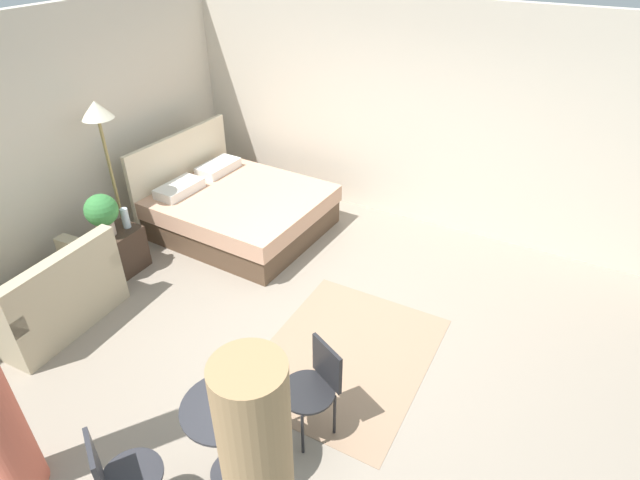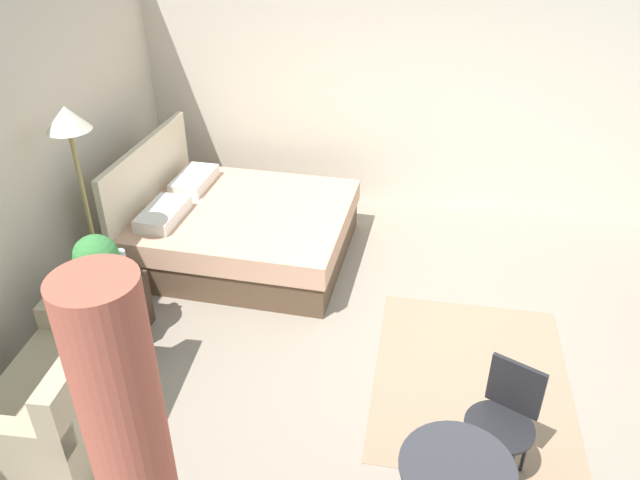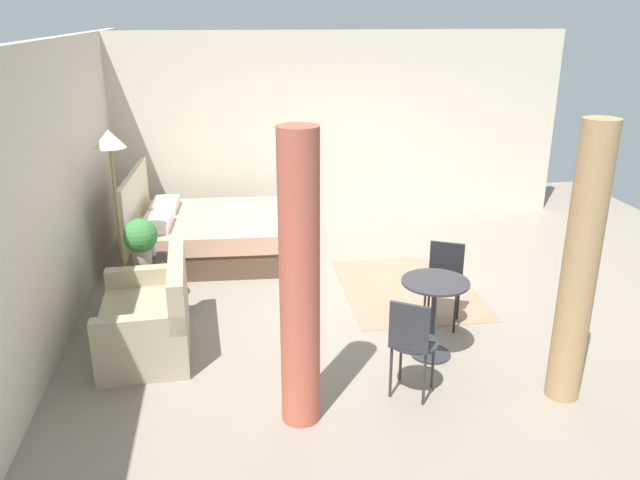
{
  "view_description": "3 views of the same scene",
  "coord_description": "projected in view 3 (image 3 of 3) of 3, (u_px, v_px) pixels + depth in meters",
  "views": [
    {
      "loc": [
        -3.3,
        -1.75,
        3.52
      ],
      "look_at": [
        0.63,
        0.38,
        0.64
      ],
      "focal_mm": 28.64,
      "sensor_mm": 36.0,
      "label": 1
    },
    {
      "loc": [
        -3.83,
        0.21,
        3.39
      ],
      "look_at": [
        0.05,
        0.91,
        1.0
      ],
      "focal_mm": 34.87,
      "sensor_mm": 36.0,
      "label": 2
    },
    {
      "loc": [
        -6.58,
        1.65,
        3.0
      ],
      "look_at": [
        -0.26,
        0.73,
        0.69
      ],
      "focal_mm": 35.58,
      "sensor_mm": 36.0,
      "label": 3
    }
  ],
  "objects": [
    {
      "name": "potted_plant",
      "position": [
        140.0,
        238.0,
        6.53
      ],
      "size": [
        0.35,
        0.35,
        0.49
      ],
      "color": "tan",
      "rests_on": "nightstand"
    },
    {
      "name": "bed",
      "position": [
        211.0,
        234.0,
        8.16
      ],
      "size": [
        1.83,
        2.07,
        1.13
      ],
      "color": "brown",
      "rests_on": "ground"
    },
    {
      "name": "floor_lamp",
      "position": [
        111.0,
        155.0,
        6.64
      ],
      "size": [
        0.34,
        0.34,
        1.85
      ],
      "color": "#99844C",
      "rests_on": "ground"
    },
    {
      "name": "nightstand",
      "position": [
        149.0,
        282.0,
        6.81
      ],
      "size": [
        0.46,
        0.39,
        0.52
      ],
      "color": "#38281E",
      "rests_on": "ground"
    },
    {
      "name": "wall_back",
      "position": [
        63.0,
        181.0,
        6.44
      ],
      "size": [
        8.29,
        0.12,
        2.76
      ],
      "primitive_type": "cube",
      "color": "beige",
      "rests_on": "ground"
    },
    {
      "name": "balcony_table",
      "position": [
        434.0,
        304.0,
        5.7
      ],
      "size": [
        0.61,
        0.61,
        0.75
      ],
      "color": "#2D2D33",
      "rests_on": "ground"
    },
    {
      "name": "cafe_chair_near_window",
      "position": [
        411.0,
        339.0,
        5.05
      ],
      "size": [
        0.55,
        0.55,
        0.88
      ],
      "color": "#2D2D33",
      "rests_on": "ground"
    },
    {
      "name": "wall_right",
      "position": [
        340.0,
        128.0,
        9.36
      ],
      "size": [
        0.12,
        6.67,
        2.76
      ],
      "primitive_type": "cube",
      "color": "beige",
      "rests_on": "ground"
    },
    {
      "name": "curtain_left",
      "position": [
        580.0,
        267.0,
        4.88
      ],
      "size": [
        0.27,
        0.27,
        2.29
      ],
      "color": "tan",
      "rests_on": "ground"
    },
    {
      "name": "couch",
      "position": [
        150.0,
        320.0,
        5.89
      ],
      "size": [
        1.29,
        0.85,
        0.88
      ],
      "color": "tan",
      "rests_on": "ground"
    },
    {
      "name": "vase",
      "position": [
        151.0,
        245.0,
        6.8
      ],
      "size": [
        0.08,
        0.08,
        0.24
      ],
      "color": "silver",
      "rests_on": "nightstand"
    },
    {
      "name": "cafe_chair_near_couch",
      "position": [
        445.0,
        275.0,
        6.37
      ],
      "size": [
        0.57,
        0.57,
        0.82
      ],
      "color": "black",
      "rests_on": "ground"
    },
    {
      "name": "area_rug",
      "position": [
        408.0,
        289.0,
        7.27
      ],
      "size": [
        1.88,
        1.48,
        0.01
      ],
      "primitive_type": "cube",
      "color": "#93755B",
      "rests_on": "ground"
    },
    {
      "name": "curtain_right",
      "position": [
        300.0,
        284.0,
        4.59
      ],
      "size": [
        0.3,
        0.3,
        2.29
      ],
      "color": "#C15B47",
      "rests_on": "ground"
    },
    {
      "name": "ground_plane",
      "position": [
        378.0,
        286.0,
        7.37
      ],
      "size": [
        8.29,
        9.67,
        0.02
      ],
      "primitive_type": "cube",
      "color": "gray"
    }
  ]
}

